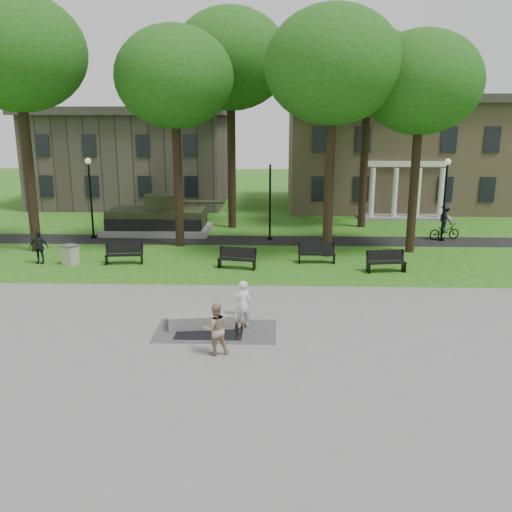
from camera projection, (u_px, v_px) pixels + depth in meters
The scene contains 27 objects.
ground at pixel (253, 310), 20.00m from camera, with size 120.00×120.00×0.00m, color #245714.
plaza at pixel (245, 371), 15.15m from camera, with size 22.00×16.00×0.02m, color gray.
footpath at pixel (261, 240), 31.63m from camera, with size 44.00×2.60×0.01m, color black.
building_right at pixel (389, 152), 43.80m from camera, with size 17.00×12.00×8.60m.
building_left at pixel (134, 160), 45.18m from camera, with size 15.00×10.00×7.20m, color #4C443D.
tree_0 at pixel (17, 53), 26.69m from camera, with size 6.80×6.80×12.97m.
tree_1 at pixel (174, 78), 28.15m from camera, with size 6.20×6.20×11.63m.
tree_2 at pixel (333, 67), 25.85m from camera, with size 6.60×6.60×12.16m.
tree_3 at pixel (421, 83), 26.84m from camera, with size 6.00×6.00×11.19m.
tree_4 at pixel (231, 60), 33.05m from camera, with size 7.20×7.20×13.50m.
tree_5 at pixel (368, 73), 33.42m from camera, with size 6.40×6.40×12.44m.
lamp_left at pixel (90, 191), 31.58m from camera, with size 0.36×0.36×4.73m.
lamp_mid at pixel (270, 192), 31.22m from camera, with size 0.36×0.36×4.73m.
lamp_right at pixel (445, 193), 30.88m from camera, with size 0.36×0.36×4.73m.
tank_monument at pixel (158, 219), 33.58m from camera, with size 7.45×3.40×2.40m.
puddle at pixel (209, 333), 17.80m from camera, with size 2.20×1.20×0.00m, color black.
concrete_block at pixel (202, 319), 18.43m from camera, with size 2.20×1.00×0.45m, color gray.
skateboard at pixel (236, 325), 18.44m from camera, with size 0.78×0.20×0.07m, color brown.
skateboarder at pixel (242, 304), 18.12m from camera, with size 0.60×0.39×1.64m, color white.
friend_watching at pixel (216, 329), 16.04m from camera, with size 0.77×0.60×1.59m, color tan.
pedestrian_walker at pixel (39, 247), 26.37m from camera, with size 0.96×0.40×1.64m, color black.
cyclist at pixel (445, 225), 31.66m from camera, with size 1.99×1.19×2.10m.
park_bench_0 at pixel (125, 253), 26.42m from camera, with size 1.84×0.72×1.00m.
park_bench_1 at pixel (237, 257), 25.58m from camera, with size 1.85×0.86×1.00m.
park_bench_2 at pixel (317, 252), 26.60m from camera, with size 1.81×0.57×1.00m.
park_bench_3 at pixel (386, 261), 25.01m from camera, with size 1.85×0.79×1.00m.
trash_bin at pixel (70, 254), 26.31m from camera, with size 0.87×0.87×0.96m.
Camera 1 is at (0.79, -18.89, 6.81)m, focal length 38.00 mm.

